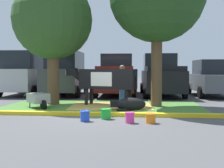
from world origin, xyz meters
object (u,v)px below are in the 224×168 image
object	(u,v)px
bucket_green	(106,114)
suv_dark_grey	(66,73)
shade_tree_left	(53,20)
pickup_truck_black	(161,76)
calf_lying	(130,104)
person_handler	(122,82)
wheelbarrow	(38,98)
pickup_truck_maroon	(116,76)
bucket_blue	(85,116)
suv_black	(26,73)
sedan_red	(211,79)
bucket_orange	(151,118)
bucket_pink	(130,117)
cow_holstein	(105,79)

from	to	relation	value
bucket_green	suv_dark_grey	xyz separation A→B (m)	(-3.20, 7.56, 1.11)
shade_tree_left	pickup_truck_black	world-z (taller)	shade_tree_left
calf_lying	person_handler	xyz separation A→B (m)	(-0.42, 2.55, 0.68)
person_handler	wheelbarrow	distance (m)	3.86
suv_dark_grey	pickup_truck_maroon	size ratio (longest dim) A/B	0.85
bucket_blue	suv_black	world-z (taller)	suv_black
shade_tree_left	bucket_green	world-z (taller)	shade_tree_left
bucket_green	sedan_red	world-z (taller)	sedan_red
bucket_orange	wheelbarrow	bearing A→B (deg)	148.17
suv_black	pickup_truck_black	size ratio (longest dim) A/B	0.85
bucket_orange	calf_lying	bearing A→B (deg)	106.09
sedan_red	bucket_orange	bearing A→B (deg)	-113.91
bucket_pink	pickup_truck_black	distance (m)	8.70
calf_lying	suv_black	size ratio (longest dim) A/B	0.28
suv_dark_grey	bucket_green	bearing A→B (deg)	-67.06
calf_lying	bucket_pink	size ratio (longest dim) A/B	4.37
calf_lying	suv_black	bearing A→B (deg)	136.62
shade_tree_left	pickup_truck_black	size ratio (longest dim) A/B	0.97
bucket_pink	bucket_orange	xyz separation A→B (m)	(0.58, 0.03, -0.02)
shade_tree_left	wheelbarrow	size ratio (longest dim) A/B	3.86
pickup_truck_maroon	sedan_red	world-z (taller)	pickup_truck_maroon
shade_tree_left	suv_black	bearing A→B (deg)	124.34
bucket_pink	pickup_truck_maroon	bearing A→B (deg)	97.03
bucket_pink	bucket_blue	bearing A→B (deg)	174.17
sedan_red	cow_holstein	bearing A→B (deg)	-138.61
calf_lying	pickup_truck_maroon	size ratio (longest dim) A/B	0.24
shade_tree_left	pickup_truck_maroon	size ratio (longest dim) A/B	0.97
pickup_truck_black	calf_lying	bearing A→B (deg)	-104.49
wheelbarrow	suv_dark_grey	distance (m)	5.59
calf_lying	bucket_blue	distance (m)	2.49
suv_black	pickup_truck_maroon	size ratio (longest dim) A/B	0.85
suv_black	bucket_orange	bearing A→B (deg)	-49.76
cow_holstein	sedan_red	distance (m)	7.15
calf_lying	bucket_pink	world-z (taller)	calf_lying
pickup_truck_maroon	cow_holstein	bearing A→B (deg)	-90.48
bucket_pink	person_handler	bearing A→B (deg)	95.83
bucket_pink	sedan_red	world-z (taller)	sedan_red
wheelbarrow	pickup_truck_maroon	bearing A→B (deg)	67.28
pickup_truck_maroon	suv_black	bearing A→B (deg)	-176.18
suv_black	sedan_red	xyz separation A→B (m)	(10.67, 0.02, -0.29)
calf_lying	pickup_truck_maroon	xyz separation A→B (m)	(-0.99, 6.35, 0.88)
bucket_orange	suv_dark_grey	size ratio (longest dim) A/B	0.06
person_handler	sedan_red	size ratio (longest dim) A/B	0.38
wheelbarrow	bucket_pink	size ratio (longest dim) A/B	4.50
wheelbarrow	suv_dark_grey	xyz separation A→B (m)	(-0.35, 5.51, 0.88)
calf_lying	person_handler	world-z (taller)	person_handler
person_handler	sedan_red	distance (m)	5.88
bucket_blue	bucket_orange	world-z (taller)	bucket_blue
shade_tree_left	calf_lying	world-z (taller)	shade_tree_left
sedan_red	pickup_truck_black	bearing A→B (deg)	175.89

